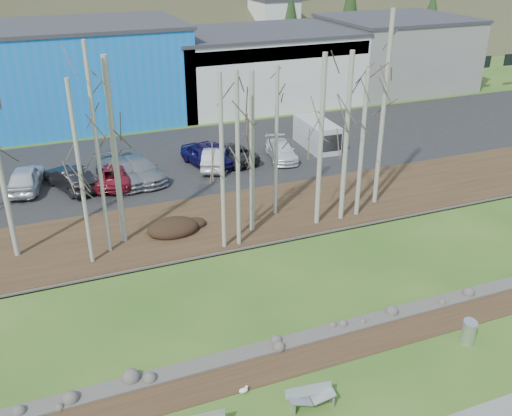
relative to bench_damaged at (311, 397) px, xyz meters
name	(u,v)px	position (x,y,z in m)	size (l,w,h in m)	color
ground	(354,386)	(1.92, 0.28, -0.38)	(200.00, 200.00, 0.00)	#2E5818
dirt_strip	(326,351)	(1.92, 2.38, -0.37)	(80.00, 1.80, 0.03)	#382616
near_bank_rocks	(315,336)	(1.92, 3.38, -0.38)	(80.00, 0.80, 0.50)	#47423D
river	(275,285)	(1.92, 7.48, -0.38)	(80.00, 8.00, 0.90)	black
far_bank_rocks	(244,246)	(1.92, 11.58, -0.38)	(80.00, 0.80, 0.46)	#47423D
far_bank	(225,220)	(1.92, 14.78, -0.31)	(80.00, 7.00, 0.15)	#382616
parking_lot	(178,160)	(1.92, 25.28, -0.31)	(80.00, 14.00, 0.14)	black
building_blue	(67,73)	(-4.08, 39.28, 3.77)	(20.40, 12.24, 8.30)	blue
building_white	(258,66)	(13.92, 39.26, 3.03)	(18.36, 12.24, 6.80)	silver
building_grey	(395,52)	(29.92, 39.28, 3.27)	(14.28, 12.24, 7.30)	gray
bench_damaged	(311,397)	(0.00, 0.00, 0.00)	(1.75, 0.75, 0.76)	silver
litter_bin	(469,333)	(7.47, 0.71, 0.09)	(0.55, 0.55, 0.95)	silver
seagull	(244,390)	(-1.97, 1.41, -0.22)	(0.40, 0.19, 0.29)	gold
dirt_mound	(173,227)	(-1.25, 14.26, 0.05)	(2.87, 2.03, 0.56)	black
birch_0	(2,180)	(-9.30, 14.80, 3.93)	(0.27, 0.27, 8.32)	#B5B2A3
birch_1	(98,154)	(-4.82, 13.49, 5.10)	(0.19, 0.19, 10.67)	#B5B2A3
birch_2	(115,154)	(-3.93, 14.30, 4.68)	(0.30, 0.30, 9.82)	#B5B2A3
birch_3	(81,176)	(-5.81, 12.72, 4.38)	(0.20, 0.20, 9.22)	#B5B2A3
birch_4	(252,155)	(2.90, 12.88, 4.19)	(0.26, 0.26, 8.84)	#B5B2A3
birch_5	(276,143)	(4.95, 14.36, 4.10)	(0.21, 0.21, 8.66)	#B5B2A3
birch_6	(238,163)	(1.67, 11.68, 4.35)	(0.21, 0.21, 9.18)	#B5B2A3
birch_7	(321,143)	(6.65, 12.34, 4.54)	(0.27, 0.27, 9.54)	#B5B2A3
birch_8	(362,145)	(9.33, 12.46, 4.01)	(0.25, 0.25, 8.49)	#B5B2A3
birch_9	(383,112)	(11.27, 13.53, 5.44)	(0.27, 0.27, 11.34)	#B5B2A3
birch_10	(222,165)	(0.84, 11.68, 4.35)	(0.21, 0.21, 9.18)	#B5B2A3
birch_11	(346,139)	(8.22, 12.34, 4.54)	(0.27, 0.27, 9.54)	#B5B2A3
car_0	(26,178)	(-8.50, 23.55, 0.55)	(1.88, 4.68, 1.59)	silver
car_1	(70,178)	(-5.85, 22.51, 0.52)	(1.61, 4.62, 1.52)	black
car_2	(115,174)	(-3.02, 22.40, 0.44)	(2.27, 4.93, 1.37)	maroon
car_3	(140,169)	(-1.39, 22.47, 0.49)	(2.06, 5.07, 1.47)	gray
car_4	(216,154)	(4.30, 23.40, 0.49)	(1.73, 4.29, 1.46)	#16114F
car_5	(215,158)	(3.96, 22.75, 0.47)	(1.52, 4.35, 1.43)	silver
car_6	(232,153)	(5.51, 23.42, 0.40)	(2.12, 4.59, 1.28)	#2A2B2D
car_7	(281,150)	(9.01, 22.56, 0.39)	(1.78, 4.37, 1.27)	white
car_8	(203,156)	(3.31, 23.40, 0.49)	(1.73, 4.29, 1.46)	#16114F
car_9	(121,172)	(-2.60, 22.47, 0.49)	(2.06, 5.07, 1.47)	gray
van_white	(318,135)	(12.61, 23.74, 0.79)	(2.20, 4.82, 2.07)	white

